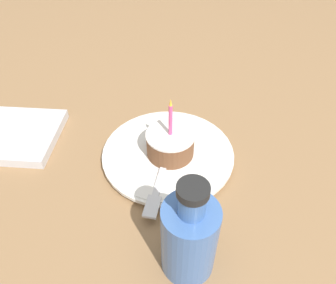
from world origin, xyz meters
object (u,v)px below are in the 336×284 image
marble_board (8,134)px  fork (158,185)px  plate (168,154)px  cake_slice (170,143)px  bottle (189,237)px

marble_board → fork: bearing=-19.8°
plate → fork: (-0.01, -0.09, 0.01)m
fork → marble_board: bearing=160.2°
plate → fork: size_ratio=1.58×
cake_slice → fork: bearing=-100.0°
plate → bottle: size_ratio=1.45×
bottle → plate: bearing=102.1°
plate → marble_board: bearing=174.8°
plate → marble_board: (-0.35, 0.03, -0.00)m
plate → cake_slice: cake_slice is taller
cake_slice → fork: (-0.02, -0.09, -0.02)m
cake_slice → plate: bearing=139.1°
plate → marble_board: marble_board is taller
fork → bottle: size_ratio=0.92×
plate → fork: bearing=-96.5°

